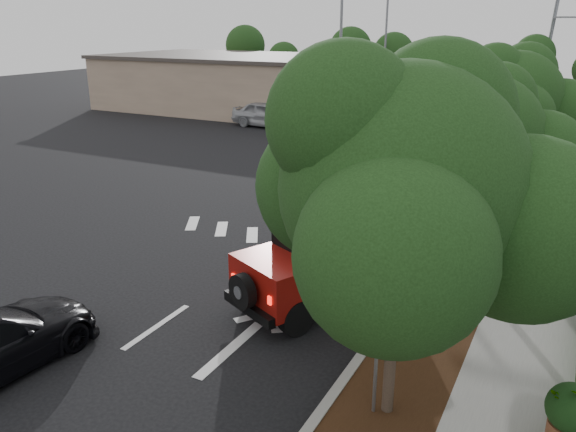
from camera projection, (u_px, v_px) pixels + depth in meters
The scene contains 17 objects.
ground at pixel (157, 326), 12.77m from camera, with size 120.00×120.00×0.00m, color black.
curb at pixel (468, 207), 20.76m from camera, with size 0.20×70.00×0.15m, color #9E9B93.
planting_strip at pixel (496, 212), 20.33m from camera, with size 1.80×70.00×0.12m, color black.
sidewalk at pixel (553, 220), 19.49m from camera, with size 2.00×70.00×0.12m, color gray.
commercial_building at pixel (248, 84), 44.26m from camera, with size 22.00×12.00×4.00m, color gray.
transmission_tower at pixel (562, 100), 50.30m from camera, with size 7.00×4.00×28.00m, color slate, non-canonical shape.
street_tree_near at pixel (386, 415), 9.89m from camera, with size 3.80×3.80×5.92m, color black, non-canonical shape.
street_tree_mid at pixel (466, 269), 15.75m from camera, with size 3.20×3.20×5.32m, color black, non-canonical shape.
street_tree_far at pixel (500, 206), 21.19m from camera, with size 3.40×3.40×5.62m, color black, non-canonical shape.
light_pole_a at pixel (338, 127), 37.38m from camera, with size 2.00×0.22×9.00m, color slate, non-canonical shape.
light_pole_b at pixel (382, 104), 47.87m from camera, with size 2.00×0.22×9.00m, color slate, non-canonical shape.
red_jeep at pixel (324, 260), 13.58m from camera, with size 3.36×4.46×2.18m.
silver_suv_ahead at pixel (416, 183), 21.41m from camera, with size 2.54×5.51×1.53m, color #93969A.
silver_sedan_oncoming at pixel (326, 165), 24.51m from camera, with size 1.42×4.07×1.34m, color #9EA1A6.
parked_suv at pixel (268, 114), 36.91m from camera, with size 1.98×4.92×1.68m, color #A5A7AC.
speed_hump_sign at pixel (377, 346), 9.37m from camera, with size 0.96×0.13×2.06m.
terracotta_planter at pixel (571, 415), 8.51m from camera, with size 0.78×0.78×1.36m.
Camera 1 is at (7.88, -8.57, 6.54)m, focal length 35.00 mm.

